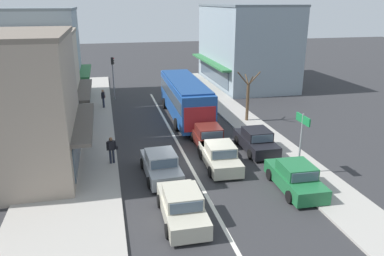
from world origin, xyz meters
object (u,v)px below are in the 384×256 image
(sedan_queue_far_back, at_px, (182,206))
(traffic_light_downstreet, at_px, (113,71))
(sedan_behind_bus_near, at_px, (161,165))
(directional_road_sign, at_px, (302,130))
(pedestrian_browsing_midblock, at_px, (112,148))
(pedestrian_with_handbag_near, at_px, (103,97))
(sedan_adjacent_lane_trail, at_px, (220,156))
(parked_sedan_kerb_second, at_px, (256,141))
(city_bus, at_px, (185,96))
(street_tree_right, at_px, (248,98))
(parked_sedan_kerb_front, at_px, (295,178))
(sedan_behind_bus_mid, at_px, (208,137))

(sedan_queue_far_back, bearing_deg, traffic_light_downstreet, 95.45)
(sedan_behind_bus_near, relative_size, directional_road_sign, 1.18)
(directional_road_sign, distance_m, pedestrian_browsing_midblock, 10.92)
(pedestrian_with_handbag_near, relative_size, pedestrian_browsing_midblock, 1.00)
(sedan_queue_far_back, bearing_deg, directional_road_sign, 21.97)
(sedan_adjacent_lane_trail, bearing_deg, directional_road_sign, -27.81)
(sedan_behind_bus_near, height_order, pedestrian_browsing_midblock, pedestrian_browsing_midblock)
(sedan_behind_bus_near, height_order, parked_sedan_kerb_second, same)
(sedan_behind_bus_near, height_order, sedan_adjacent_lane_trail, same)
(traffic_light_downstreet, xyz_separation_m, directional_road_sign, (9.42, -19.65, -0.18))
(city_bus, relative_size, sedan_behind_bus_near, 2.56)
(pedestrian_with_handbag_near, bearing_deg, street_tree_right, -30.12)
(sedan_adjacent_lane_trail, distance_m, directional_road_sign, 4.90)
(pedestrian_browsing_midblock, bearing_deg, sedan_behind_bus_near, -39.53)
(sedan_behind_bus_near, distance_m, street_tree_right, 11.85)
(sedan_queue_far_back, height_order, directional_road_sign, directional_road_sign)
(street_tree_right, xyz_separation_m, pedestrian_browsing_midblock, (-10.91, -6.20, -0.89))
(pedestrian_with_handbag_near, height_order, pedestrian_browsing_midblock, same)
(parked_sedan_kerb_second, relative_size, pedestrian_with_handbag_near, 2.59)
(city_bus, distance_m, sedan_behind_bus_near, 11.08)
(sedan_behind_bus_near, xyz_separation_m, traffic_light_downstreet, (-1.90, 18.03, 2.19))
(parked_sedan_kerb_second, distance_m, pedestrian_with_handbag_near, 15.80)
(sedan_adjacent_lane_trail, relative_size, traffic_light_downstreet, 1.02)
(city_bus, bearing_deg, sedan_queue_far_back, -102.65)
(street_tree_right, height_order, pedestrian_browsing_midblock, street_tree_right)
(directional_road_sign, bearing_deg, pedestrian_browsing_midblock, 159.61)
(parked_sedan_kerb_second, height_order, street_tree_right, street_tree_right)
(sedan_behind_bus_near, relative_size, street_tree_right, 1.04)
(city_bus, height_order, pedestrian_with_handbag_near, city_bus)
(sedan_adjacent_lane_trail, relative_size, parked_sedan_kerb_front, 1.00)
(sedan_adjacent_lane_trail, height_order, pedestrian_browsing_midblock, pedestrian_browsing_midblock)
(city_bus, relative_size, parked_sedan_kerb_second, 2.58)
(directional_road_sign, bearing_deg, street_tree_right, 85.53)
(parked_sedan_kerb_front, height_order, parked_sedan_kerb_second, same)
(sedan_adjacent_lane_trail, relative_size, directional_road_sign, 1.19)
(parked_sedan_kerb_second, distance_m, traffic_light_downstreet, 17.97)
(sedan_behind_bus_near, relative_size, sedan_queue_far_back, 1.01)
(city_bus, height_order, street_tree_right, street_tree_right)
(directional_road_sign, bearing_deg, sedan_queue_far_back, -158.03)
(parked_sedan_kerb_front, xyz_separation_m, directional_road_sign, (0.99, 1.49, 2.01))
(sedan_adjacent_lane_trail, height_order, pedestrian_with_handbag_near, pedestrian_with_handbag_near)
(parked_sedan_kerb_front, bearing_deg, pedestrian_browsing_midblock, 150.11)
(sedan_queue_far_back, height_order, sedan_adjacent_lane_trail, same)
(city_bus, height_order, parked_sedan_kerb_second, city_bus)
(sedan_behind_bus_mid, height_order, pedestrian_with_handbag_near, pedestrian_with_handbag_near)
(sedan_behind_bus_near, xyz_separation_m, sedan_queue_far_back, (0.26, -4.55, 0.00))
(sedan_behind_bus_near, height_order, street_tree_right, street_tree_right)
(sedan_behind_bus_near, height_order, parked_sedan_kerb_front, same)
(city_bus, bearing_deg, parked_sedan_kerb_front, -77.81)
(sedan_queue_far_back, bearing_deg, street_tree_right, 58.04)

